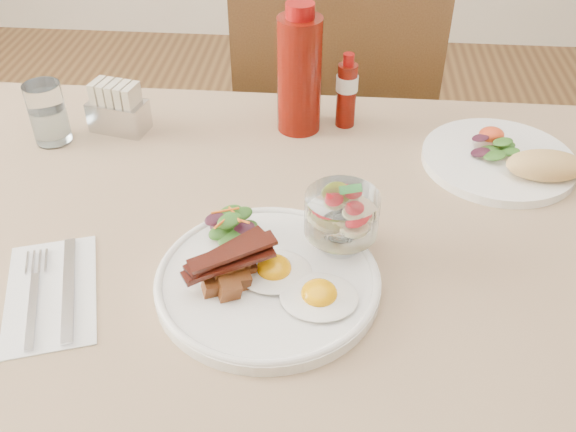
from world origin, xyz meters
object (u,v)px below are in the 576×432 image
at_px(sugar_caddy, 118,110).
at_px(hot_sauce_bottle, 347,91).
at_px(second_plate, 509,160).
at_px(ketchup_bottle, 299,73).
at_px(chair_far, 333,138).
at_px(fruit_cup, 342,214).
at_px(water_glass, 49,117).
at_px(main_plate, 268,281).
at_px(table, 322,298).

bearing_deg(sugar_caddy, hot_sauce_bottle, 20.34).
bearing_deg(second_plate, ketchup_bottle, 163.80).
xyz_separation_m(chair_far, second_plate, (0.28, -0.44, 0.24)).
height_order(chair_far, fruit_cup, chair_far).
distance_m(ketchup_bottle, hot_sauce_bottle, 0.09).
relative_size(chair_far, sugar_caddy, 8.96).
bearing_deg(chair_far, sugar_caddy, -133.72).
xyz_separation_m(ketchup_bottle, sugar_caddy, (-0.30, -0.03, -0.06)).
height_order(sugar_caddy, water_glass, water_glass).
bearing_deg(main_plate, table, 47.03).
distance_m(fruit_cup, water_glass, 0.54).
height_order(table, chair_far, chair_far).
xyz_separation_m(table, ketchup_bottle, (-0.06, 0.32, 0.19)).
bearing_deg(second_plate, hot_sauce_bottle, 155.90).
relative_size(chair_far, fruit_cup, 9.73).
bearing_deg(main_plate, second_plate, 40.30).
relative_size(fruit_cup, ketchup_bottle, 0.44).
relative_size(fruit_cup, sugar_caddy, 0.92).
height_order(table, main_plate, main_plate).
bearing_deg(table, water_glass, 152.46).
bearing_deg(main_plate, sugar_caddy, 129.32).
xyz_separation_m(table, second_plate, (0.28, 0.22, 0.10)).
distance_m(table, second_plate, 0.37).
xyz_separation_m(hot_sauce_bottle, water_glass, (-0.48, -0.10, -0.02)).
distance_m(fruit_cup, second_plate, 0.35).
xyz_separation_m(table, sugar_caddy, (-0.36, 0.29, 0.13)).
height_order(ketchup_bottle, sugar_caddy, ketchup_bottle).
distance_m(second_plate, ketchup_bottle, 0.36).
height_order(second_plate, sugar_caddy, sugar_caddy).
distance_m(second_plate, water_glass, 0.74).
relative_size(main_plate, ketchup_bottle, 1.29).
distance_m(chair_far, hot_sauce_bottle, 0.44).
bearing_deg(second_plate, water_glass, 178.44).
relative_size(sugar_caddy, water_glass, 1.02).
height_order(fruit_cup, ketchup_bottle, ketchup_bottle).
height_order(chair_far, second_plate, chair_far).
height_order(main_plate, fruit_cup, fruit_cup).
relative_size(table, sugar_caddy, 12.81).
bearing_deg(ketchup_bottle, fruit_cup, -76.59).
distance_m(main_plate, hot_sauce_bottle, 0.42).
bearing_deg(fruit_cup, second_plate, 41.35).
distance_m(hot_sauce_bottle, sugar_caddy, 0.39).
xyz_separation_m(second_plate, water_glass, (-0.74, 0.02, 0.03)).
bearing_deg(main_plate, chair_far, 84.75).
distance_m(table, main_plate, 0.14).
xyz_separation_m(table, hot_sauce_bottle, (0.02, 0.34, 0.15)).
bearing_deg(table, second_plate, 38.43).
bearing_deg(ketchup_bottle, water_glass, -169.15).
xyz_separation_m(second_plate, sugar_caddy, (-0.64, 0.06, 0.02)).
bearing_deg(hot_sauce_bottle, fruit_cup, -90.21).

